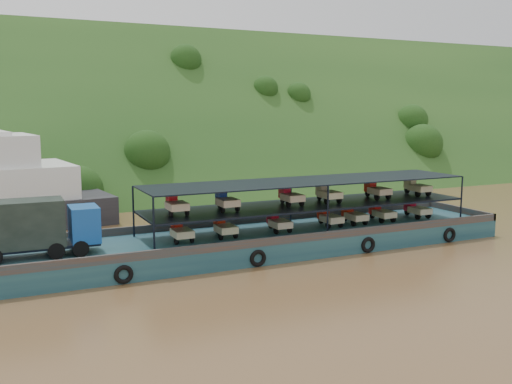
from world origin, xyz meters
name	(u,v)px	position (x,y,z in m)	size (l,w,h in m)	color
ground	(298,239)	(0.00, 0.00, 0.00)	(160.00, 160.00, 0.00)	brown
hillside	(162,182)	(0.00, 36.00, 0.00)	(140.00, 28.00, 28.00)	#193D16
cargo_barge	(249,236)	(-4.79, -1.92, 1.11)	(35.00, 7.18, 4.54)	#133645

